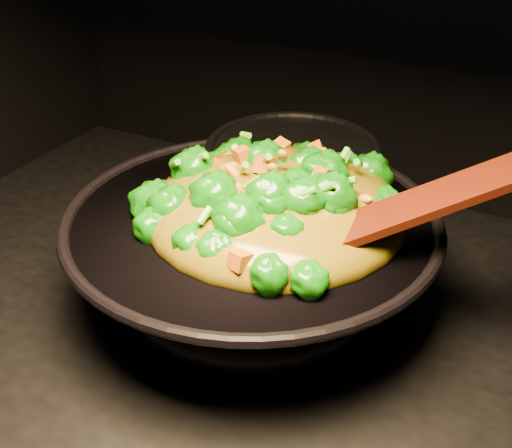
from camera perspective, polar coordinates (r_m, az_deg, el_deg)
The scene contains 4 objects.
wok at distance 0.75m, azimuth -0.35°, elevation -3.14°, with size 0.41×0.41×0.12m, color black, non-canonical shape.
stir_fry at distance 0.69m, azimuth 1.79°, elevation 4.28°, with size 0.29×0.29×0.10m, color #105F06, non-canonical shape.
spatula at distance 0.64m, azimuth 14.00°, elevation 1.56°, with size 0.34×0.05×0.01m, color #380D05.
back_pot at distance 0.89m, azimuth 3.20°, elevation 3.46°, with size 0.22×0.22×0.13m, color black.
Camera 1 is at (0.20, -0.43, 1.38)m, focal length 45.00 mm.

